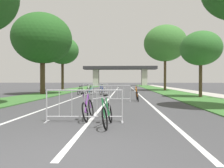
{
  "coord_description": "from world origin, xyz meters",
  "views": [
    {
      "loc": [
        1.12,
        -3.27,
        1.33
      ],
      "look_at": [
        -0.78,
        30.17,
        0.84
      ],
      "focal_mm": 33.31,
      "sensor_mm": 36.0,
      "label": 1
    }
  ],
  "objects": [
    {
      "name": "tree_right_oak_near",
      "position": [
        6.7,
        25.24,
        6.41
      ],
      "size": [
        5.72,
        5.72,
        8.86
      ],
      "color": "#4C3823",
      "rests_on": "ground"
    },
    {
      "name": "bicycle_silver_3",
      "position": [
        -2.39,
        17.49,
        0.39
      ],
      "size": [
        0.5,
        1.67,
        1.03
      ],
      "rotation": [
        0.0,
        0.0,
        -0.06
      ],
      "color": "black",
      "rests_on": "ground"
    },
    {
      "name": "crowd_barrier_nearest",
      "position": [
        -0.15,
        3.34,
        0.52
      ],
      "size": [
        2.51,
        0.57,
        1.05
      ],
      "rotation": [
        0.0,
        0.0,
        0.05
      ],
      "color": "#ADADB2",
      "rests_on": "ground"
    },
    {
      "name": "lane_stripe_center",
      "position": [
        0.0,
        20.2,
        0.0
      ],
      "size": [
        0.14,
        40.4,
        0.01
      ],
      "primitive_type": "cube",
      "color": "silver",
      "rests_on": "ground"
    },
    {
      "name": "grass_verge_right",
      "position": [
        6.49,
        28.57,
        0.03
      ],
      "size": [
        3.43,
        69.83,
        0.05
      ],
      "primitive_type": "cube",
      "color": "#386B2D",
      "rests_on": "ground"
    },
    {
      "name": "crowd_barrier_third",
      "position": [
        -1.67,
        16.98,
        0.52
      ],
      "size": [
        2.51,
        0.52,
        1.05
      ],
      "rotation": [
        0.0,
        0.0,
        0.03
      ],
      "color": "#ADADB2",
      "rests_on": "ground"
    },
    {
      "name": "lane_stripe_left_lane",
      "position": [
        -2.63,
        20.2,
        0.0
      ],
      "size": [
        0.14,
        40.4,
        0.01
      ],
      "primitive_type": "cube",
      "color": "silver",
      "rests_on": "ground"
    },
    {
      "name": "sidewalk_path_right",
      "position": [
        9.28,
        28.57,
        0.04
      ],
      "size": [
        2.13,
        69.83,
        0.08
      ],
      "primitive_type": "cube",
      "color": "#ADA89E",
      "rests_on": "ground"
    },
    {
      "name": "tree_left_pine_far",
      "position": [
        -6.91,
        16.84,
        5.51
      ],
      "size": [
        5.78,
        5.78,
        7.98
      ],
      "color": "#4C3823",
      "rests_on": "ground"
    },
    {
      "name": "bicycle_orange_6",
      "position": [
        2.0,
        10.56,
        0.38
      ],
      "size": [
        0.47,
        1.72,
        1.0
      ],
      "rotation": [
        0.0,
        0.0,
        0.01
      ],
      "color": "black",
      "rests_on": "ground"
    },
    {
      "name": "crowd_barrier_second",
      "position": [
        0.31,
        10.16,
        0.52
      ],
      "size": [
        2.51,
        0.52,
        1.05
      ],
      "rotation": [
        0.0,
        0.0,
        0.03
      ],
      "color": "#ADADB2",
      "rests_on": "ground"
    },
    {
      "name": "overpass_bridge",
      "position": [
        0.0,
        57.71,
        4.25
      ],
      "size": [
        21.26,
        3.98,
        5.61
      ],
      "color": "#2D2D30",
      "rests_on": "ground"
    },
    {
      "name": "bicycle_teal_5",
      "position": [
        -2.03,
        16.42,
        0.34
      ],
      "size": [
        0.65,
        1.59,
        0.83
      ],
      "rotation": [
        0.0,
        0.0,
        -0.22
      ],
      "color": "black",
      "rests_on": "ground"
    },
    {
      "name": "tree_right_maple_mid",
      "position": [
        7.24,
        13.65,
        3.91
      ],
      "size": [
        3.21,
        3.21,
        5.29
      ],
      "color": "#4C3823",
      "rests_on": "ground"
    },
    {
      "name": "bicycle_green_0",
      "position": [
        0.64,
        2.8,
        0.36
      ],
      "size": [
        0.48,
        1.66,
        0.92
      ],
      "rotation": [
        0.0,
        0.0,
        3.08
      ],
      "color": "black",
      "rests_on": "ground"
    },
    {
      "name": "bicycle_black_1",
      "position": [
        -3.07,
        16.52,
        0.36
      ],
      "size": [
        0.46,
        1.64,
        0.95
      ],
      "rotation": [
        0.0,
        0.0,
        -0.1
      ],
      "color": "black",
      "rests_on": "ground"
    },
    {
      "name": "lane_stripe_right_lane",
      "position": [
        2.63,
        20.2,
        0.0
      ],
      "size": [
        0.14,
        40.4,
        0.01
      ],
      "primitive_type": "cube",
      "color": "silver",
      "rests_on": "ground"
    },
    {
      "name": "grass_verge_left",
      "position": [
        -6.49,
        28.57,
        0.03
      ],
      "size": [
        3.43,
        69.83,
        0.05
      ],
      "primitive_type": "cube",
      "color": "#386B2D",
      "rests_on": "ground"
    },
    {
      "name": "bicycle_purple_2",
      "position": [
        -0.11,
        3.8,
        0.36
      ],
      "size": [
        0.43,
        1.67,
        0.96
      ],
      "rotation": [
        0.0,
        0.0,
        -0.03
      ],
      "color": "black",
      "rests_on": "ground"
    },
    {
      "name": "tree_left_pine_near",
      "position": [
        -7.15,
        24.34,
        5.43
      ],
      "size": [
        4.36,
        4.36,
        7.31
      ],
      "color": "#4C3823",
      "rests_on": "ground"
    },
    {
      "name": "bicycle_blue_4",
      "position": [
        -0.97,
        16.56,
        0.39
      ],
      "size": [
        0.59,
        1.67,
        0.99
      ],
      "rotation": [
        0.0,
        0.0,
        2.97
      ],
      "color": "black",
      "rests_on": "ground"
    },
    {
      "name": "ground_plane",
      "position": [
        0.0,
        0.0,
        0.0
      ],
      "size": [
        300.0,
        300.0,
        0.0
      ],
      "primitive_type": "plane",
      "color": "#3D3D3F"
    }
  ]
}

